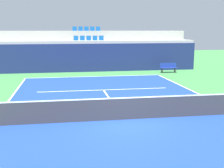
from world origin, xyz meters
TOP-DOWN VIEW (x-y plane):
  - ground_plane at (0.00, 0.00)m, footprint 80.00×80.00m
  - court_surface at (0.00, 0.00)m, footprint 11.00×24.00m
  - baseline_far at (0.00, 11.95)m, footprint 11.00×0.10m
  - service_line_far at (0.00, 6.40)m, footprint 8.26×0.10m
  - centre_service_line at (0.00, 3.20)m, footprint 0.10×6.40m
  - back_wall at (0.00, 14.94)m, footprint 19.88×0.30m
  - stands_tier_lower at (0.00, 16.29)m, footprint 19.88×2.40m
  - stands_tier_upper at (0.00, 18.69)m, footprint 19.88×2.40m
  - seating_row_lower at (0.00, 16.38)m, footprint 2.84×0.44m
  - seating_row_upper at (0.00, 18.78)m, footprint 2.84×0.44m
  - tennis_net at (0.00, 0.00)m, footprint 11.08×0.08m
  - player_bench at (6.80, 13.16)m, footprint 1.50×0.40m

SIDE VIEW (x-z plane):
  - ground_plane at x=0.00m, z-range 0.00..0.00m
  - court_surface at x=0.00m, z-range 0.00..0.01m
  - baseline_far at x=0.00m, z-range 0.01..0.01m
  - service_line_far at x=0.00m, z-range 0.01..0.01m
  - centre_service_line at x=0.00m, z-range 0.01..0.01m
  - player_bench at x=6.80m, z-range 0.08..0.93m
  - tennis_net at x=0.00m, z-range -0.03..1.04m
  - back_wall at x=0.00m, z-range 0.00..2.53m
  - stands_tier_lower at x=0.00m, z-range 0.00..2.79m
  - stands_tier_upper at x=0.00m, z-range 0.00..3.66m
  - seating_row_lower at x=0.00m, z-range 2.69..3.13m
  - seating_row_upper at x=0.00m, z-range 3.56..4.00m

